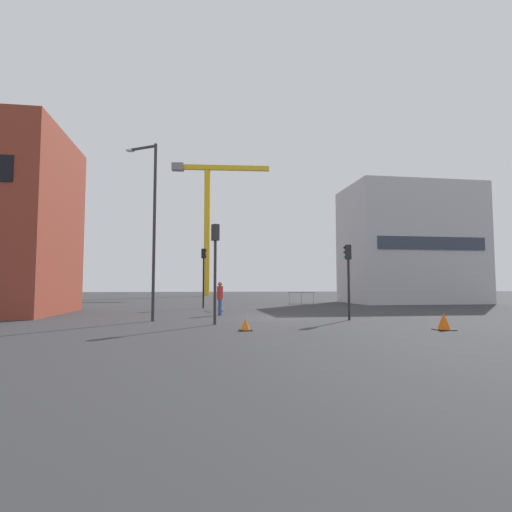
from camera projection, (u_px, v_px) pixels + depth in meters
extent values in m
plane|color=#333335|center=(279.00, 318.00, 20.54)|extent=(160.00, 160.00, 0.00)
cube|color=black|center=(1.00, 168.00, 19.32)|extent=(1.10, 0.06, 1.30)
cube|color=#B7B7BC|center=(409.00, 245.00, 37.98)|extent=(11.70, 7.37, 10.85)
cube|color=#2D3847|center=(432.00, 243.00, 34.29)|extent=(9.83, 0.08, 1.10)
cylinder|color=gold|center=(207.00, 232.00, 61.65)|extent=(0.90, 0.90, 19.34)
cube|color=gold|center=(224.00, 168.00, 62.53)|extent=(14.13, 1.86, 0.70)
cube|color=slate|center=(178.00, 167.00, 62.07)|extent=(1.89, 1.34, 1.10)
cylinder|color=#2D2D30|center=(154.00, 231.00, 18.87)|extent=(0.14, 0.14, 8.34)
cube|color=#2D2D30|center=(143.00, 148.00, 19.46)|extent=(1.34, 0.88, 0.10)
ellipsoid|color=silver|center=(130.00, 150.00, 19.75)|extent=(0.44, 0.24, 0.16)
cylinder|color=#232326|center=(349.00, 290.00, 19.24)|extent=(0.12, 0.12, 2.88)
cube|color=#232326|center=(348.00, 252.00, 19.36)|extent=(0.33, 0.30, 0.70)
sphere|color=#390605|center=(344.00, 248.00, 19.40)|extent=(0.11, 0.11, 0.11)
sphere|color=#3C2905|center=(344.00, 252.00, 19.38)|extent=(0.11, 0.11, 0.11)
sphere|color=green|center=(345.00, 257.00, 19.37)|extent=(0.11, 0.11, 0.11)
cylinder|color=#2D2D30|center=(215.00, 282.00, 17.11)|extent=(0.12, 0.12, 3.55)
cube|color=#2D2D30|center=(215.00, 232.00, 17.26)|extent=(0.35, 0.37, 0.70)
sphere|color=#390605|center=(213.00, 228.00, 17.40)|extent=(0.11, 0.11, 0.11)
sphere|color=#F2A514|center=(213.00, 233.00, 17.39)|extent=(0.11, 0.11, 0.11)
sphere|color=#07330F|center=(213.00, 238.00, 17.37)|extent=(0.11, 0.11, 0.11)
cylinder|color=black|center=(203.00, 283.00, 29.24)|extent=(0.12, 0.12, 3.60)
cube|color=black|center=(204.00, 253.00, 29.39)|extent=(0.35, 0.33, 0.70)
sphere|color=#390605|center=(206.00, 250.00, 29.37)|extent=(0.11, 0.11, 0.11)
sphere|color=#F2A514|center=(206.00, 253.00, 29.35)|extent=(0.11, 0.11, 0.11)
sphere|color=#07330F|center=(206.00, 256.00, 29.34)|extent=(0.11, 0.11, 0.11)
cylinder|color=#33519E|center=(220.00, 307.00, 22.20)|extent=(0.14, 0.14, 0.87)
cylinder|color=#33519E|center=(219.00, 307.00, 22.39)|extent=(0.14, 0.14, 0.87)
cylinder|color=red|center=(220.00, 293.00, 22.35)|extent=(0.34, 0.34, 0.73)
sphere|color=#8C6647|center=(220.00, 284.00, 22.39)|extent=(0.24, 0.24, 0.24)
cube|color=#B2B5BA|center=(222.00, 294.00, 26.34)|extent=(0.29, 2.07, 0.06)
cube|color=#B2B5BA|center=(221.00, 309.00, 26.27)|extent=(0.29, 2.07, 0.06)
cylinder|color=#B2B5BA|center=(224.00, 303.00, 25.40)|extent=(0.04, 0.04, 1.05)
cylinder|color=#B2B5BA|center=(221.00, 302.00, 26.30)|extent=(0.04, 0.04, 1.05)
cylinder|color=#B2B5BA|center=(219.00, 302.00, 27.20)|extent=(0.04, 0.04, 1.05)
cube|color=gray|center=(301.00, 292.00, 33.25)|extent=(2.19, 0.34, 0.06)
cube|color=gray|center=(301.00, 304.00, 33.18)|extent=(2.19, 0.34, 0.06)
cylinder|color=gray|center=(289.00, 299.00, 33.19)|extent=(0.04, 0.04, 1.05)
cylinder|color=gray|center=(301.00, 299.00, 33.21)|extent=(0.04, 0.04, 1.05)
cylinder|color=gray|center=(313.00, 299.00, 33.23)|extent=(0.04, 0.04, 1.05)
cube|color=black|center=(444.00, 330.00, 14.93)|extent=(0.63, 0.63, 0.03)
cone|color=#E55B0F|center=(444.00, 321.00, 14.95)|extent=(0.49, 0.49, 0.64)
cube|color=black|center=(245.00, 330.00, 14.74)|extent=(0.47, 0.47, 0.03)
cone|color=orange|center=(246.00, 324.00, 14.75)|extent=(0.36, 0.36, 0.47)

